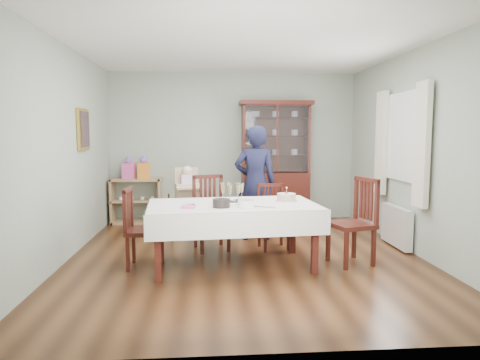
{
  "coord_description": "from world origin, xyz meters",
  "views": [
    {
      "loc": [
        -0.49,
        -5.41,
        1.57
      ],
      "look_at": [
        -0.05,
        0.2,
        0.98
      ],
      "focal_mm": 32.0,
      "sensor_mm": 36.0,
      "label": 1
    }
  ],
  "objects": [
    {
      "name": "floor",
      "position": [
        0.0,
        0.0,
        0.0
      ],
      "size": [
        5.0,
        5.0,
        0.0
      ],
      "primitive_type": "plane",
      "color": "#593319",
      "rests_on": "ground"
    },
    {
      "name": "room_shell",
      "position": [
        0.0,
        0.53,
        1.7
      ],
      "size": [
        5.0,
        5.0,
        5.0
      ],
      "color": "#9EAA99",
      "rests_on": "floor"
    },
    {
      "name": "dining_table",
      "position": [
        -0.19,
        -0.41,
        0.38
      ],
      "size": [
        2.09,
        1.31,
        0.76
      ],
      "rotation": [
        0.0,
        0.0,
        0.08
      ],
      "color": "#431610",
      "rests_on": "floor"
    },
    {
      "name": "china_cabinet",
      "position": [
        0.75,
        2.26,
        1.12
      ],
      "size": [
        1.3,
        0.48,
        2.18
      ],
      "color": "#431610",
      "rests_on": "floor"
    },
    {
      "name": "sideboard",
      "position": [
        -1.75,
        2.28,
        0.4
      ],
      "size": [
        0.9,
        0.38,
        0.8
      ],
      "color": "tan",
      "rests_on": "floor"
    },
    {
      "name": "picture_frame",
      "position": [
        -2.22,
        0.8,
        1.65
      ],
      "size": [
        0.04,
        0.48,
        0.58
      ],
      "primitive_type": "cube",
      "color": "gold",
      "rests_on": "room_shell"
    },
    {
      "name": "window",
      "position": [
        2.22,
        0.3,
        1.55
      ],
      "size": [
        0.04,
        1.02,
        1.22
      ],
      "primitive_type": "cube",
      "color": "white",
      "rests_on": "room_shell"
    },
    {
      "name": "curtain_left",
      "position": [
        2.16,
        -0.32,
        1.45
      ],
      "size": [
        0.07,
        0.3,
        1.55
      ],
      "primitive_type": "cube",
      "color": "silver",
      "rests_on": "room_shell"
    },
    {
      "name": "curtain_right",
      "position": [
        2.16,
        0.92,
        1.45
      ],
      "size": [
        0.07,
        0.3,
        1.55
      ],
      "primitive_type": "cube",
      "color": "silver",
      "rests_on": "room_shell"
    },
    {
      "name": "radiator",
      "position": [
        2.16,
        0.3,
        0.3
      ],
      "size": [
        0.1,
        0.8,
        0.55
      ],
      "primitive_type": "cube",
      "color": "white",
      "rests_on": "floor"
    },
    {
      "name": "chair_far_left",
      "position": [
        -0.43,
        0.39,
        0.3
      ],
      "size": [
        0.55,
        0.55,
        1.01
      ],
      "rotation": [
        0.0,
        0.0,
        0.25
      ],
      "color": "#431610",
      "rests_on": "floor"
    },
    {
      "name": "chair_far_right",
      "position": [
        0.42,
        0.36,
        0.26
      ],
      "size": [
        0.45,
        0.45,
        0.89
      ],
      "rotation": [
        0.0,
        0.0,
        0.13
      ],
      "color": "#431610",
      "rests_on": "floor"
    },
    {
      "name": "chair_end_left",
      "position": [
        -1.24,
        -0.36,
        0.28
      ],
      "size": [
        0.44,
        0.44,
        0.95
      ],
      "rotation": [
        0.0,
        0.0,
        1.54
      ],
      "color": "#431610",
      "rests_on": "floor"
    },
    {
      "name": "chair_end_right",
      "position": [
        1.28,
        -0.41,
        0.31
      ],
      "size": [
        0.59,
        0.59,
        1.05
      ],
      "rotation": [
        0.0,
        0.0,
        -1.28
      ],
      "color": "#431610",
      "rests_on": "floor"
    },
    {
      "name": "woman",
      "position": [
        0.23,
        0.92,
        0.86
      ],
      "size": [
        0.64,
        0.43,
        1.71
      ],
      "primitive_type": "imported",
      "rotation": [
        0.0,
        0.0,
        3.11
      ],
      "color": "black",
      "rests_on": "floor"
    },
    {
      "name": "high_chair",
      "position": [
        -0.79,
        1.13,
        0.43
      ],
      "size": [
        0.57,
        0.57,
        1.1
      ],
      "rotation": [
        0.0,
        0.0,
        0.17
      ],
      "color": "black",
      "rests_on": "floor"
    },
    {
      "name": "champagne_tray",
      "position": [
        -0.19,
        -0.33,
        0.83
      ],
      "size": [
        0.39,
        0.39,
        0.24
      ],
      "color": "silver",
      "rests_on": "dining_table"
    },
    {
      "name": "birthday_cake",
      "position": [
        0.48,
        -0.29,
        0.81
      ],
      "size": [
        0.26,
        0.26,
        0.18
      ],
      "color": "white",
      "rests_on": "dining_table"
    },
    {
      "name": "plate_stack_dark",
      "position": [
        -0.33,
        -0.64,
        0.81
      ],
      "size": [
        0.25,
        0.25,
        0.09
      ],
      "primitive_type": "cylinder",
      "rotation": [
        0.0,
        0.0,
        -0.33
      ],
      "color": "black",
      "rests_on": "dining_table"
    },
    {
      "name": "plate_stack_white",
      "position": [
        -0.05,
        -0.67,
        0.8
      ],
      "size": [
        0.2,
        0.2,
        0.08
      ],
      "primitive_type": "cylinder",
      "rotation": [
        0.0,
        0.0,
        -0.05
      ],
      "color": "white",
      "rests_on": "dining_table"
    },
    {
      "name": "napkin_stack",
      "position": [
        -0.7,
        -0.65,
        0.77
      ],
      "size": [
        0.17,
        0.17,
        0.02
      ],
      "primitive_type": "cube",
      "rotation": [
        0.0,
        0.0,
        -0.15
      ],
      "color": "#F259B0",
      "rests_on": "dining_table"
    },
    {
      "name": "cutlery",
      "position": [
        -0.7,
        -0.48,
        0.77
      ],
      "size": [
        0.12,
        0.16,
        0.01
      ],
      "primitive_type": null,
      "rotation": [
        0.0,
        0.0,
        0.14
      ],
      "color": "silver",
      "rests_on": "dining_table"
    },
    {
      "name": "cake_knife",
      "position": [
        0.14,
        -0.69,
        0.77
      ],
      "size": [
        0.26,
        0.15,
        0.01
      ],
      "primitive_type": "cube",
      "rotation": [
        0.0,
        0.0,
        -0.48
      ],
      "color": "silver",
      "rests_on": "dining_table"
    },
    {
      "name": "gift_bag_pink",
      "position": [
        -1.87,
        2.26,
        0.97
      ],
      "size": [
        0.23,
        0.18,
        0.38
      ],
      "color": "#F259B0",
      "rests_on": "sideboard"
    },
    {
      "name": "gift_bag_orange",
      "position": [
        -1.61,
        2.26,
        0.98
      ],
      "size": [
        0.23,
        0.17,
        0.4
      ],
      "color": "orange",
      "rests_on": "sideboard"
    }
  ]
}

